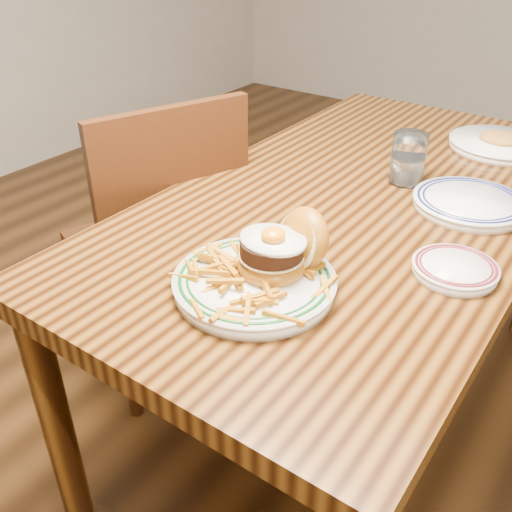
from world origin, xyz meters
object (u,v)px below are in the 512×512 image
Objects in this scene: chair_left at (161,241)px; main_plate at (263,270)px; side_plate at (455,268)px; table at (360,225)px.

chair_left reaches higher than main_plate.
table is at bearing 146.83° from side_plate.
chair_left is at bearing -162.38° from table.
table is at bearing 38.27° from chair_left.
side_plate is (0.86, -0.05, 0.26)m from chair_left.
chair_left is 2.91× the size of main_plate.
main_plate is (0.03, -0.48, 0.13)m from table.
side_plate reaches higher than table.
chair_left is 5.73× the size of side_plate.
chair_left reaches higher than side_plate.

